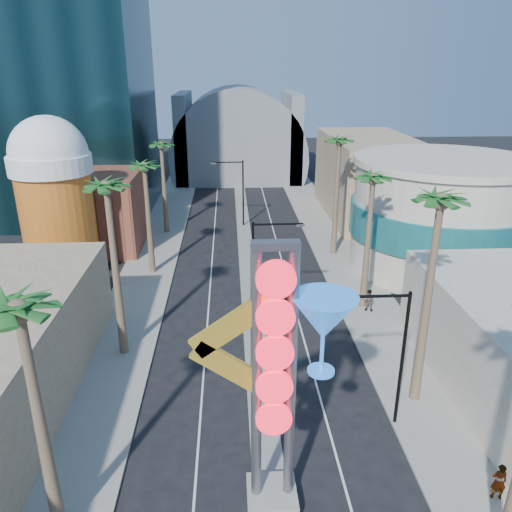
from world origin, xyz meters
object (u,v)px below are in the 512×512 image
at_px(neon_sign, 294,366).
at_px(pedestrian_b, 368,300).
at_px(pedestrian_a, 499,481).
at_px(red_pickup, 271,300).

relative_size(neon_sign, pedestrian_b, 7.04).
bearing_deg(pedestrian_b, pedestrian_a, 116.63).
height_order(pedestrian_a, pedestrian_b, pedestrian_a).
height_order(red_pickup, pedestrian_b, pedestrian_b).
xyz_separation_m(red_pickup, pedestrian_b, (7.64, -0.98, 0.30)).
relative_size(neon_sign, pedestrian_a, 6.66).
relative_size(red_pickup, pedestrian_b, 2.99).
xyz_separation_m(neon_sign, pedestrian_b, (8.37, 18.17, -6.27)).
relative_size(neon_sign, red_pickup, 2.35).
height_order(red_pickup, pedestrian_a, pedestrian_a).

